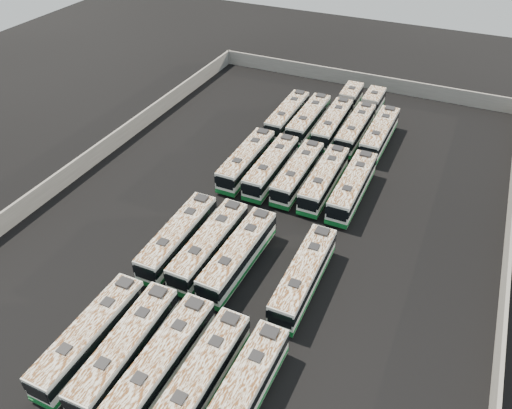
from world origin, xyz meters
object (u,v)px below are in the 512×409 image
at_px(bus_back_right, 362,119).
at_px(bus_midfront_left, 209,245).
at_px(bus_back_left, 309,119).
at_px(bus_midback_right, 324,179).
at_px(bus_back_far_right, 379,134).
at_px(bus_midback_center, 298,173).
at_px(bus_midfront_far_left, 178,237).
at_px(bus_midfront_center, 238,255).
at_px(bus_front_right, 200,380).
at_px(bus_midback_far_right, 352,187).
at_px(bus_front_center, 162,362).
at_px(bus_midback_left, 271,167).
at_px(bus_midfront_far_right, 304,276).
at_px(bus_back_center, 339,115).
at_px(bus_back_far_left, 287,115).
at_px(bus_front_left, 126,348).
at_px(bus_front_far_left, 91,336).
at_px(bus_front_far_right, 240,397).
at_px(bus_midback_far_left, 246,160).

bearing_deg(bus_back_right, bus_midfront_left, -101.05).
relative_size(bus_back_left, bus_back_right, 0.66).
height_order(bus_midback_right, bus_back_far_right, bus_back_far_right).
bearing_deg(bus_midback_center, bus_midfront_far_left, -112.60).
bearing_deg(bus_back_far_right, bus_midfront_center, -102.26).
bearing_deg(bus_front_right, bus_back_right, 90.63).
bearing_deg(bus_midback_right, bus_midback_far_right, -2.49).
bearing_deg(bus_front_center, bus_midback_left, 97.18).
xyz_separation_m(bus_midback_left, bus_midback_right, (6.09, 0.10, -0.01)).
bearing_deg(bus_midfront_left, bus_front_right, -63.20).
bearing_deg(bus_midfront_far_right, bus_back_far_right, 89.62).
xyz_separation_m(bus_midfront_far_left, bus_midback_right, (9.15, 14.60, -0.01)).
xyz_separation_m(bus_front_center, bus_back_far_right, (6.09, 38.77, -0.01)).
bearing_deg(bus_back_center, bus_front_right, -86.73).
bearing_deg(bus_back_far_left, bus_midfront_far_right, -66.20).
bearing_deg(bus_midfront_far_left, bus_front_left, -76.59).
distance_m(bus_midfront_center, bus_midback_right, 14.76).
bearing_deg(bus_front_far_left, bus_midback_center, 77.08).
height_order(bus_midfront_far_right, bus_midback_far_right, bus_midback_far_right).
bearing_deg(bus_back_far_right, bus_midback_left, -125.90).
bearing_deg(bus_midback_far_right, bus_back_right, 101.72).
height_order(bus_front_center, bus_midback_center, bus_front_center).
bearing_deg(bus_midback_center, bus_midback_far_right, -1.17).
bearing_deg(bus_front_far_left, bus_midback_far_right, 65.26).
xyz_separation_m(bus_midfront_far_left, bus_back_far_right, (12.18, 26.80, 0.01)).
relative_size(bus_front_right, bus_midfront_far_left, 1.00).
bearing_deg(bus_midback_far_right, bus_front_far_right, -89.94).
distance_m(bus_midback_left, bus_midback_center, 3.09).
bearing_deg(bus_midback_left, bus_back_left, 89.92).
xyz_separation_m(bus_front_far_right, bus_midback_center, (-6.11, 26.71, -0.07)).
height_order(bus_midback_far_left, bus_back_right, bus_midback_far_left).
height_order(bus_midback_left, bus_midback_center, bus_midback_left).
distance_m(bus_midfront_left, bus_back_right, 30.11).
distance_m(bus_midback_right, bus_midback_far_right, 3.15).
distance_m(bus_front_left, bus_back_center, 41.91).
relative_size(bus_midfront_far_right, bus_back_far_right, 0.99).
distance_m(bus_midfront_far_right, bus_back_left, 28.17).
distance_m(bus_midback_far_right, bus_back_left, 15.45).
relative_size(bus_midback_far_left, bus_back_center, 0.65).
bearing_deg(bus_midfront_left, bus_front_center, -75.79).
height_order(bus_midback_center, bus_back_center, bus_back_center).
height_order(bus_midfront_far_left, bus_back_far_left, bus_midfront_far_left).
bearing_deg(bus_midback_left, bus_front_far_right, -71.28).
bearing_deg(bus_midfront_center, bus_back_left, 98.04).
bearing_deg(bus_midback_right, bus_back_far_left, 126.35).
height_order(bus_midfront_far_right, bus_back_far_right, bus_back_far_right).
bearing_deg(bus_midfront_center, bus_midback_center, 91.16).
xyz_separation_m(bus_front_right, bus_midfront_far_right, (3.00, 12.25, -0.01)).
bearing_deg(bus_midback_left, bus_back_right, 67.77).
bearing_deg(bus_front_right, bus_midback_far_right, 83.92).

